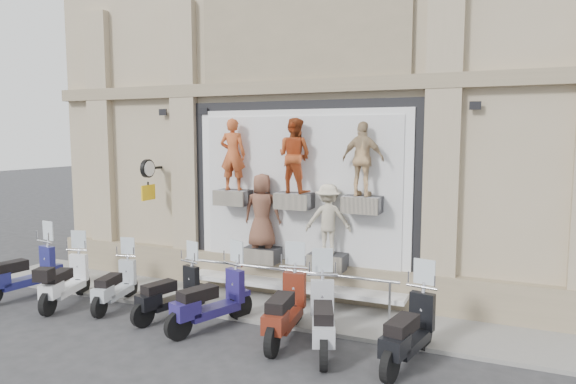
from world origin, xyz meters
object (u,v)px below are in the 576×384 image
object	(u,v)px
scooter_h	(409,317)
scooter_f	(285,295)
scooter_b	(65,270)
scooter_c	(115,275)
clock_sign_bracket	(148,174)
scooter_a	(22,262)
scooter_g	(323,304)
scooter_d	(170,282)
scooter_e	(210,288)
guard_rail	(284,289)

from	to	relation	value
scooter_h	scooter_f	bearing A→B (deg)	-172.66
scooter_b	scooter_c	bearing A→B (deg)	-1.82
clock_sign_bracket	scooter_a	distance (m)	3.51
scooter_g	scooter_c	bearing A→B (deg)	155.38
clock_sign_bracket	scooter_d	world-z (taller)	clock_sign_bracket
scooter_h	scooter_e	bearing A→B (deg)	-169.67
clock_sign_bracket	scooter_b	distance (m)	2.98
guard_rail	scooter_c	world-z (taller)	scooter_c
scooter_a	scooter_d	world-z (taller)	scooter_a
scooter_b	scooter_c	xyz separation A→B (m)	(1.15, 0.30, -0.06)
clock_sign_bracket	scooter_g	xyz separation A→B (m)	(5.38, -2.11, -1.96)
scooter_e	scooter_b	bearing A→B (deg)	-158.64
scooter_c	scooter_e	bearing A→B (deg)	-17.73
clock_sign_bracket	scooter_d	size ratio (longest dim) A/B	0.55
scooter_f	scooter_h	world-z (taller)	scooter_f
scooter_f	scooter_a	bearing A→B (deg)	174.27
scooter_d	scooter_g	size ratio (longest dim) A/B	0.90
scooter_g	scooter_h	world-z (taller)	scooter_g
guard_rail	scooter_e	size ratio (longest dim) A/B	2.47
scooter_g	scooter_d	bearing A→B (deg)	154.54
clock_sign_bracket	scooter_b	size ratio (longest dim) A/B	0.53
scooter_c	scooter_d	world-z (taller)	scooter_d
scooter_e	scooter_d	bearing A→B (deg)	-169.96
scooter_e	scooter_f	size ratio (longest dim) A/B	0.97
scooter_g	scooter_h	size ratio (longest dim) A/B	1.02
clock_sign_bracket	scooter_b	xyz separation A→B (m)	(-0.71, -2.07, -2.02)
clock_sign_bracket	scooter_f	xyz separation A→B (m)	(4.58, -1.93, -1.95)
scooter_e	scooter_g	bearing A→B (deg)	18.83
clock_sign_bracket	scooter_e	size ratio (longest dim) A/B	0.50
guard_rail	scooter_c	distance (m)	3.71
scooter_d	scooter_h	bearing A→B (deg)	12.72
scooter_b	clock_sign_bracket	bearing A→B (deg)	54.55
guard_rail	scooter_a	bearing A→B (deg)	-164.69
scooter_f	clock_sign_bracket	bearing A→B (deg)	150.01
scooter_c	scooter_h	distance (m)	6.44
scooter_d	scooter_g	world-z (taller)	scooter_g
clock_sign_bracket	scooter_f	world-z (taller)	clock_sign_bracket
scooter_b	scooter_c	world-z (taller)	scooter_b
scooter_b	scooter_e	distance (m)	3.75
scooter_a	scooter_g	xyz separation A→B (m)	(7.41, -0.02, -0.01)
scooter_g	clock_sign_bracket	bearing A→B (deg)	137.92
scooter_d	scooter_c	bearing A→B (deg)	-166.22
scooter_h	scooter_a	bearing A→B (deg)	-168.82
scooter_b	scooter_h	size ratio (longest dim) A/B	0.95
scooter_a	scooter_h	size ratio (longest dim) A/B	1.04
clock_sign_bracket	scooter_f	size ratio (longest dim) A/B	0.48
clock_sign_bracket	scooter_c	bearing A→B (deg)	-76.13
scooter_a	scooter_b	bearing A→B (deg)	10.60
guard_rail	scooter_a	world-z (taller)	scooter_a
scooter_c	scooter_b	bearing A→B (deg)	-177.27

